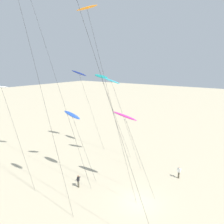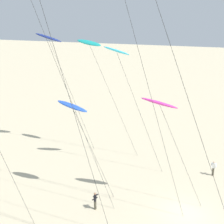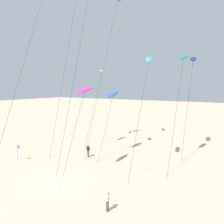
{
  "view_description": "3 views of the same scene",
  "coord_description": "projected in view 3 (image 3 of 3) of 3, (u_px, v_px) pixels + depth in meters",
  "views": [
    {
      "loc": [
        -18.42,
        -9.27,
        15.12
      ],
      "look_at": [
        4.38,
        6.75,
        8.7
      ],
      "focal_mm": 33.02,
      "sensor_mm": 36.0,
      "label": 1
    },
    {
      "loc": [
        -23.19,
        -1.22,
        16.73
      ],
      "look_at": [
        2.21,
        7.37,
        7.78
      ],
      "focal_mm": 49.31,
      "sensor_mm": 36.0,
      "label": 2
    },
    {
      "loc": [
        16.19,
        -15.49,
        9.67
      ],
      "look_at": [
        2.4,
        6.91,
        6.59
      ],
      "focal_mm": 34.81,
      "sensor_mm": 36.0,
      "label": 3
    }
  ],
  "objects": [
    {
      "name": "marker_flag",
      "position": [
        18.0,
        150.0,
        28.3
      ],
      "size": [
        0.56,
        0.05,
        2.1
      ],
      "color": "gray",
      "rests_on": "ground"
    },
    {
      "name": "kite_navy",
      "position": [
        193.0,
        60.0,
        31.12
      ],
      "size": [
        1.42,
        7.13,
        14.26
      ],
      "color": "navy",
      "rests_on": "ground"
    },
    {
      "name": "kite_teal",
      "position": [
        184.0,
        59.0,
        26.82
      ],
      "size": [
        1.18,
        7.51,
        13.72
      ],
      "color": "teal",
      "rests_on": "ground"
    },
    {
      "name": "kite_flyer_middle",
      "position": [
        107.0,
        200.0,
        16.83
      ],
      "size": [
        0.54,
        0.56,
        1.67
      ],
      "color": "#4C4738",
      "rests_on": "ground"
    },
    {
      "name": "kite_purple",
      "position": [
        117.0,
        0.0,
        33.28
      ],
      "size": [
        1.64,
        10.49,
        23.41
      ],
      "color": "purple",
      "rests_on": "ground"
    },
    {
      "name": "kite_yellow",
      "position": [
        76.0,
        0.0,
        32.15
      ],
      "size": [
        0.75,
        7.47,
        23.33
      ],
      "color": "yellow",
      "rests_on": "ground"
    },
    {
      "name": "kite_blue",
      "position": [
        113.0,
        95.0,
        30.33
      ],
      "size": [
        0.94,
        5.34,
        9.16
      ],
      "color": "blue",
      "rests_on": "ground"
    },
    {
      "name": "kite_magenta",
      "position": [
        85.0,
        91.0,
        23.27
      ],
      "size": [
        0.98,
        5.82,
        9.85
      ],
      "color": "#D8339E",
      "rests_on": "ground"
    },
    {
      "name": "kite_white",
      "position": [
        101.0,
        72.0,
        37.89
      ],
      "size": [
        1.25,
        5.95,
        12.61
      ],
      "color": "white",
      "rests_on": "ground"
    },
    {
      "name": "ground_plane",
      "position": [
        58.0,
        180.0,
        22.65
      ],
      "size": [
        260.0,
        260.0,
        0.0
      ],
      "primitive_type": "plane",
      "color": "beige"
    },
    {
      "name": "kite_cyan",
      "position": [
        149.0,
        60.0,
        24.81
      ],
      "size": [
        1.54,
        6.65,
        13.41
      ],
      "color": "#33BFE0",
      "rests_on": "ground"
    },
    {
      "name": "kite_flyer_nearest",
      "position": [
        88.0,
        151.0,
        29.9
      ],
      "size": [
        0.64,
        0.62,
        1.67
      ],
      "color": "#4C4738",
      "rests_on": "ground"
    }
  ]
}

